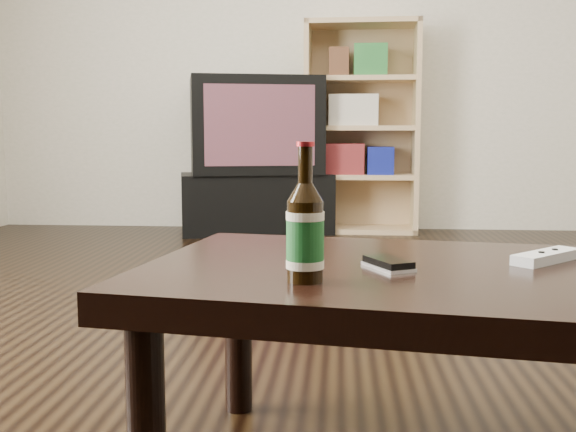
# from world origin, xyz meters

# --- Properties ---
(floor) EXTENTS (5.00, 6.00, 0.01)m
(floor) POSITION_xyz_m (0.00, 0.00, -0.01)
(floor) COLOR black
(floor) RESTS_ON ground
(wall_back) EXTENTS (5.00, 0.02, 2.70)m
(wall_back) POSITION_xyz_m (0.00, 3.01, 1.35)
(wall_back) COLOR beige
(wall_back) RESTS_ON ground
(tv_stand) EXTENTS (1.15, 0.76, 0.42)m
(tv_stand) POSITION_xyz_m (-0.52, 2.75, 0.21)
(tv_stand) COLOR black
(tv_stand) RESTS_ON floor
(tv) EXTENTS (1.01, 0.76, 0.68)m
(tv) POSITION_xyz_m (-0.51, 2.75, 0.76)
(tv) COLOR black
(tv) RESTS_ON tv_stand
(bookshelf) EXTENTS (0.81, 0.38, 1.49)m
(bookshelf) POSITION_xyz_m (0.23, 2.87, 0.77)
(bookshelf) COLOR tan
(bookshelf) RESTS_ON floor
(coffee_table) EXTENTS (1.28, 0.87, 0.44)m
(coffee_table) POSITION_xyz_m (0.30, -0.74, 0.38)
(coffee_table) COLOR black
(coffee_table) RESTS_ON floor
(beer_bottle) EXTENTS (0.08, 0.08, 0.24)m
(beer_bottle) POSITION_xyz_m (0.03, -0.88, 0.53)
(beer_bottle) COLOR black
(beer_bottle) RESTS_ON coffee_table
(phone) EXTENTS (0.10, 0.13, 0.02)m
(phone) POSITION_xyz_m (0.18, -0.75, 0.45)
(phone) COLOR silver
(phone) RESTS_ON coffee_table
(remote) EXTENTS (0.17, 0.17, 0.02)m
(remote) POSITION_xyz_m (0.51, -0.65, 0.45)
(remote) COLOR silver
(remote) RESTS_ON coffee_table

